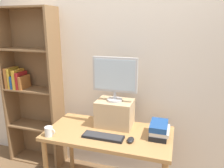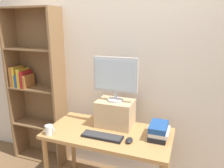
% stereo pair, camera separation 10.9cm
% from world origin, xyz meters
% --- Properties ---
extents(back_wall, '(7.00, 0.08, 2.60)m').
position_xyz_m(back_wall, '(0.00, 0.50, 1.30)').
color(back_wall, beige).
rests_on(back_wall, ground_plane).
extents(desk, '(1.27, 0.64, 0.74)m').
position_xyz_m(desk, '(0.00, 0.00, 0.65)').
color(desk, '#B7844C').
rests_on(desk, ground_plane).
extents(bookshelf_unit, '(0.73, 0.28, 2.00)m').
position_xyz_m(bookshelf_unit, '(-1.14, 0.35, 1.02)').
color(bookshelf_unit, olive).
rests_on(bookshelf_unit, ground_plane).
extents(riser_box, '(0.38, 0.27, 0.28)m').
position_xyz_m(riser_box, '(0.02, 0.17, 0.89)').
color(riser_box, tan).
rests_on(riser_box, desk).
extents(computer_monitor, '(0.46, 0.16, 0.46)m').
position_xyz_m(computer_monitor, '(0.02, 0.17, 1.28)').
color(computer_monitor, '#B7B7BA').
rests_on(computer_monitor, riser_box).
extents(keyboard, '(0.40, 0.13, 0.02)m').
position_xyz_m(keyboard, '(-0.01, -0.13, 0.76)').
color(keyboard, black).
rests_on(keyboard, desk).
extents(computer_mouse, '(0.06, 0.10, 0.04)m').
position_xyz_m(computer_mouse, '(0.25, -0.12, 0.76)').
color(computer_mouse, black).
rests_on(computer_mouse, desk).
extents(book_stack, '(0.18, 0.26, 0.14)m').
position_xyz_m(book_stack, '(0.50, 0.06, 0.81)').
color(book_stack, black).
rests_on(book_stack, desk).
extents(coffee_mug, '(0.11, 0.08, 0.09)m').
position_xyz_m(coffee_mug, '(-0.53, -0.25, 0.79)').
color(coffee_mug, white).
rests_on(coffee_mug, desk).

